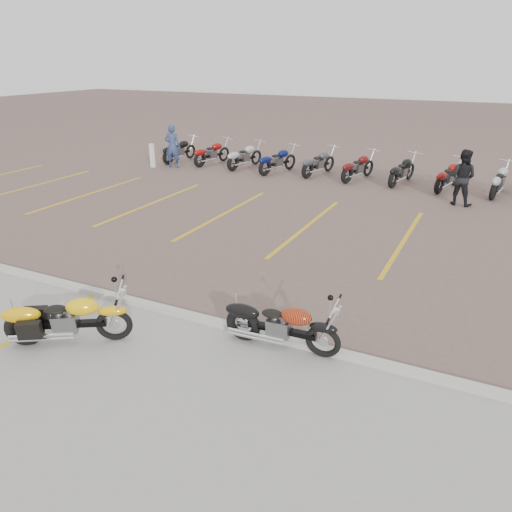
{
  "coord_description": "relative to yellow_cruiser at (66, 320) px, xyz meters",
  "views": [
    {
      "loc": [
        4.62,
        -8.7,
        4.49
      ],
      "look_at": [
        0.52,
        -0.35,
        0.75
      ],
      "focal_mm": 35.0,
      "sensor_mm": 36.0,
      "label": 1
    }
  ],
  "objects": [
    {
      "name": "flame_cruiser",
      "position": [
        3.24,
        1.42,
        -0.02
      ],
      "size": [
        1.98,
        0.32,
        0.82
      ],
      "rotation": [
        0.11,
        0.0,
        0.06
      ],
      "color": "black",
      "rests_on": "ground"
    },
    {
      "name": "bg_bike_row",
      "position": [
        1.12,
        13.76,
        0.12
      ],
      "size": [
        17.53,
        2.09,
        1.1
      ],
      "color": "black",
      "rests_on": "ground"
    },
    {
      "name": "concrete_apron",
      "position": [
        1.41,
        -0.92,
        -0.42
      ],
      "size": [
        60.0,
        5.0,
        0.01
      ],
      "primitive_type": "cube",
      "color": "#9E9B93",
      "rests_on": "ground"
    },
    {
      "name": "person_b",
      "position": [
        5.01,
        11.83,
        0.47
      ],
      "size": [
        0.99,
        0.84,
        1.78
      ],
      "primitive_type": "imported",
      "rotation": [
        0.0,
        0.0,
        2.93
      ],
      "color": "black",
      "rests_on": "ground"
    },
    {
      "name": "ground",
      "position": [
        1.41,
        3.58,
        -0.43
      ],
      "size": [
        100.0,
        100.0,
        0.0
      ],
      "primitive_type": "plane",
      "color": "brown",
      "rests_on": "ground"
    },
    {
      "name": "yellow_cruiser",
      "position": [
        0.0,
        0.0,
        0.0
      ],
      "size": [
        1.84,
        1.2,
        0.86
      ],
      "rotation": [
        0.13,
        0.0,
        0.55
      ],
      "color": "black",
      "rests_on": "ground"
    },
    {
      "name": "curb",
      "position": [
        1.41,
        1.58,
        -0.37
      ],
      "size": [
        60.0,
        0.18,
        0.12
      ],
      "primitive_type": "cube",
      "color": "#ADAAA3",
      "rests_on": "ground"
    },
    {
      "name": "parking_stripes",
      "position": [
        1.41,
        7.58,
        -0.42
      ],
      "size": [
        38.0,
        5.5,
        0.01
      ],
      "primitive_type": null,
      "color": "gold",
      "rests_on": "ground"
    },
    {
      "name": "person_a",
      "position": [
        -6.64,
        12.57,
        0.48
      ],
      "size": [
        0.76,
        0.61,
        1.82
      ],
      "primitive_type": "imported",
      "rotation": [
        0.0,
        0.0,
        3.44
      ],
      "color": "navy",
      "rests_on": "ground"
    },
    {
      "name": "bollard",
      "position": [
        -7.46,
        12.2,
        0.07
      ],
      "size": [
        0.17,
        0.17,
        1.0
      ],
      "primitive_type": "cube",
      "rotation": [
        0.0,
        0.0,
        -0.18
      ],
      "color": "white",
      "rests_on": "ground"
    }
  ]
}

